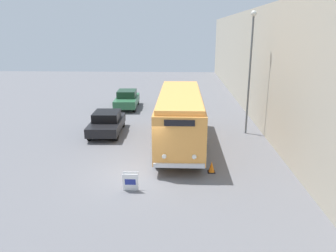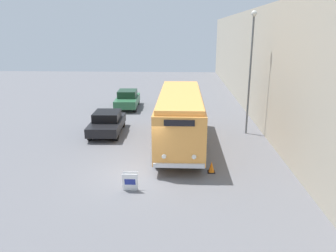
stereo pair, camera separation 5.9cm
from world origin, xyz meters
The scene contains 8 objects.
ground_plane centered at (0.00, 0.00, 0.00)m, with size 80.00×80.00×0.00m, color slate.
building_wall_right centered at (7.49, 10.00, 4.10)m, with size 0.30×60.00×8.20m.
vintage_bus centered at (1.87, 4.32, 1.81)m, with size 2.47×9.30×3.16m.
sign_board centered at (-0.19, -1.48, 0.39)m, with size 0.66×0.30×0.80m.
streetlamp centered at (6.24, 6.87, 4.88)m, with size 0.36×0.36×7.73m.
parked_car_near centered at (-2.96, 6.50, 0.74)m, with size 2.07×4.34×1.45m.
parked_car_mid centered at (-2.82, 13.89, 0.79)m, with size 1.99×4.37×1.56m.
traffic_cone centered at (3.42, 0.50, 0.27)m, with size 0.36×0.36×0.55m.
Camera 1 is at (1.92, -14.09, 6.58)m, focal length 35.00 mm.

